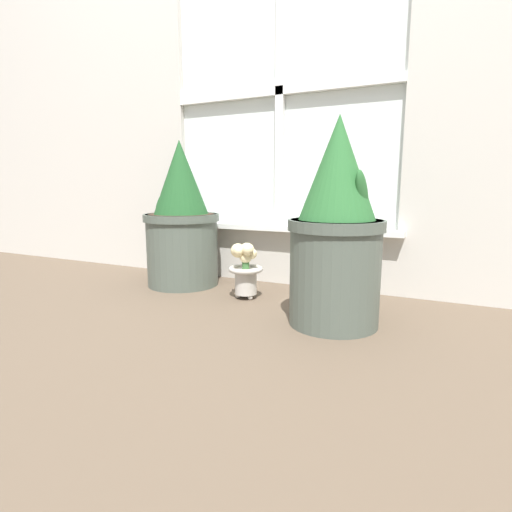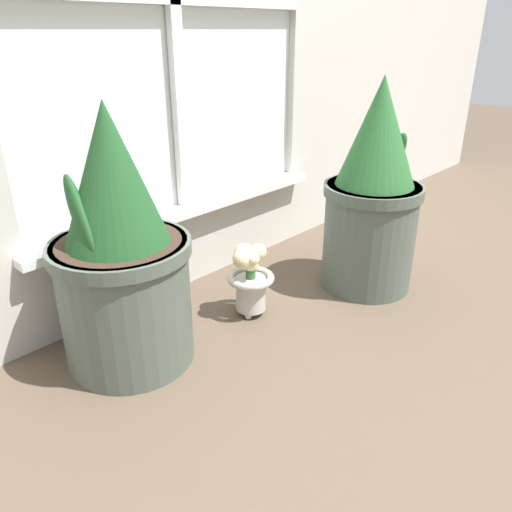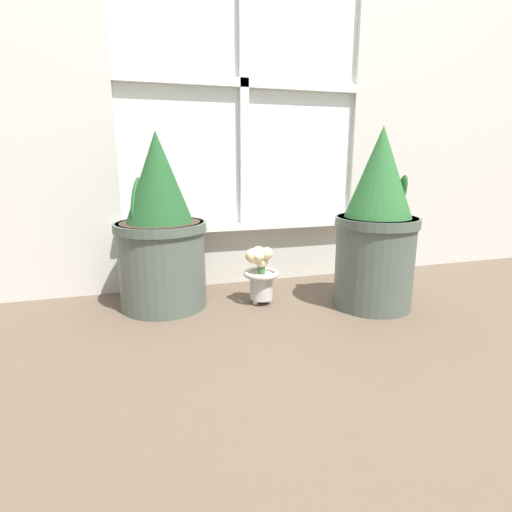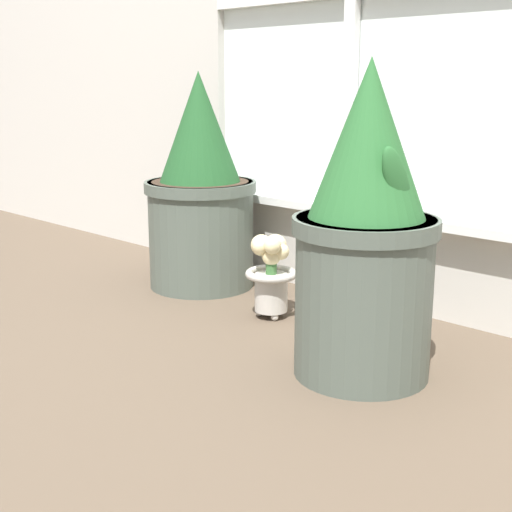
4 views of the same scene
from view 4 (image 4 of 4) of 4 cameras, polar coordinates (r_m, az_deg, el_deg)
ground_plane at (r=1.70m, az=-4.64°, el=-7.11°), size 10.00×10.00×0.00m
potted_plant_left at (r=2.13m, az=-4.48°, el=4.92°), size 0.33×0.33×0.64m
potted_plant_right at (r=1.47m, az=8.76°, el=1.61°), size 0.30×0.30×0.65m
flower_vase at (r=1.86m, az=1.20°, el=-1.22°), size 0.14×0.14×0.22m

